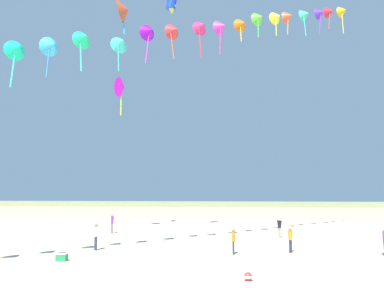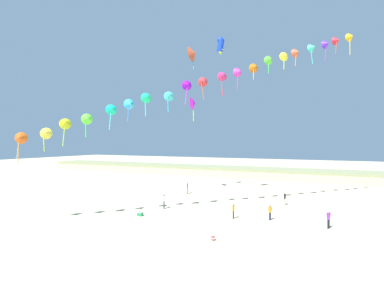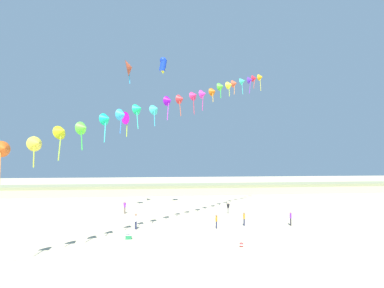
{
  "view_description": "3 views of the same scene",
  "coord_description": "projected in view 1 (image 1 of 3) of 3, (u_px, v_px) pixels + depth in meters",
  "views": [
    {
      "loc": [
        3.7,
        -14.93,
        3.75
      ],
      "look_at": [
        1.13,
        10.03,
        6.67
      ],
      "focal_mm": 38.0,
      "sensor_mm": 36.0,
      "label": 1
    },
    {
      "loc": [
        13.09,
        -19.28,
        7.82
      ],
      "look_at": [
        -1.13,
        10.08,
        7.6
      ],
      "focal_mm": 28.0,
      "sensor_mm": 36.0,
      "label": 2
    },
    {
      "loc": [
        -3.57,
        -22.68,
        7.35
      ],
      "look_at": [
        1.08,
        11.21,
        9.37
      ],
      "focal_mm": 28.0,
      "sensor_mm": 36.0,
      "label": 3
    }
  ],
  "objects": [
    {
      "name": "beach_ball",
      "position": [
        248.0,
        277.0,
        17.06
      ],
      "size": [
        0.36,
        0.36,
        0.36
      ],
      "color": "red",
      "rests_on": "ground"
    },
    {
      "name": "person_near_right",
      "position": [
        279.0,
        226.0,
        32.84
      ],
      "size": [
        0.38,
        0.51,
        1.6
      ],
      "color": "gray",
      "rests_on": "ground"
    },
    {
      "name": "person_far_left",
      "position": [
        96.0,
        235.0,
        26.01
      ],
      "size": [
        0.44,
        0.51,
        1.7
      ],
      "color": "#282D4C",
      "rests_on": "ground"
    },
    {
      "name": "person_near_left",
      "position": [
        290.0,
        238.0,
        24.92
      ],
      "size": [
        0.39,
        0.46,
        1.52
      ],
      "color": "#282D4C",
      "rests_on": "ground"
    },
    {
      "name": "large_kite_mid_trail",
      "position": [
        172.0,
        0.0,
        38.13
      ],
      "size": [
        1.29,
        1.07,
        2.55
      ],
      "color": "#1739C7"
    },
    {
      "name": "person_mid_center",
      "position": [
        233.0,
        239.0,
        24.26
      ],
      "size": [
        0.21,
        0.53,
        1.52
      ],
      "color": "#282D4C",
      "rests_on": "ground"
    },
    {
      "name": "large_kite_high_solo",
      "position": [
        124.0,
        11.0,
        39.96
      ],
      "size": [
        1.42,
        2.52,
        3.73
      ],
      "color": "#C94C2B"
    },
    {
      "name": "person_far_right",
      "position": [
        112.0,
        222.0,
        36.33
      ],
      "size": [
        0.48,
        0.5,
        1.75
      ],
      "color": "#726656",
      "rests_on": "ground"
    },
    {
      "name": "beach_cooler",
      "position": [
        62.0,
        257.0,
        21.95
      ],
      "size": [
        0.58,
        0.41,
        0.46
      ],
      "color": "#23844C",
      "rests_on": "ground"
    },
    {
      "name": "kite_banner_string",
      "position": [
        188.0,
        29.0,
        28.1
      ],
      "size": [
        30.5,
        27.62,
        22.16
      ],
      "color": "#DB5617"
    },
    {
      "name": "large_kite_low_lead",
      "position": [
        121.0,
        87.0,
        39.89
      ],
      "size": [
        1.95,
        2.02,
        3.82
      ],
      "color": "#C110B8"
    },
    {
      "name": "dune_ridge",
      "position": [
        209.0,
        209.0,
        60.14
      ],
      "size": [
        120.0,
        9.13,
        2.15
      ],
      "color": "#BFAE8B",
      "rests_on": "ground"
    }
  ]
}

